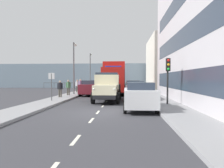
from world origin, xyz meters
name	(u,v)px	position (x,y,z in m)	size (l,w,h in m)	color
ground_plane	(108,99)	(0.00, -7.41, 0.00)	(80.00, 80.00, 0.00)	#38383D
sidewalk_left	(157,99)	(-4.48, -7.41, 0.07)	(2.18, 38.64, 0.15)	gray
sidewalk_right	(62,98)	(4.48, -7.41, 0.07)	(2.18, 38.64, 0.15)	gray
road_centreline_markings	(108,100)	(0.00, -6.81, 0.00)	(0.12, 34.91, 0.01)	silver
building_far_block	(174,64)	(-9.61, -22.06, 4.25)	(8.08, 11.21, 8.50)	beige
sea_horizon	(117,76)	(0.00, -29.73, 2.50)	(80.00, 0.80, 5.00)	gray
seawall_railing	(117,84)	(0.00, -26.13, 0.92)	(28.08, 0.08, 1.20)	#4C5156
truck_vintage_cream	(107,88)	(-0.07, -5.18, 1.18)	(2.17, 5.64, 2.43)	black
lorry_cargo_red	(115,77)	(-0.28, -12.98, 2.08)	(2.58, 8.20, 3.87)	red
car_white_kerbside_near	(139,96)	(-2.44, -0.97, 0.90)	(1.93, 3.99, 1.72)	white
car_grey_kerbside_1	(135,90)	(-2.44, -6.53, 0.89)	(1.78, 4.07, 1.72)	slate
car_teal_kerbside_2	(133,88)	(-2.44, -11.62, 0.90)	(1.83, 4.56, 1.72)	#1E6670
car_maroon_oppositeside_0	(90,88)	(2.44, -11.09, 0.90)	(1.87, 4.08, 1.72)	maroon
car_black_oppositeside_1	(97,86)	(2.44, -16.53, 0.90)	(1.92, 4.59, 1.72)	black
car_silver_oppositeside_2	(101,85)	(2.44, -22.35, 0.90)	(1.90, 4.11, 1.72)	#B7BABF
pedestrian_near_railing	(60,87)	(4.69, -7.55, 1.08)	(0.53, 0.34, 1.59)	#4C473D
pedestrian_couple_b	(68,86)	(4.54, -9.87, 1.11)	(0.53, 0.34, 1.64)	#4C473D
pedestrian_in_dark_coat	(80,85)	(3.73, -12.09, 1.16)	(0.53, 0.34, 1.72)	#383342
pedestrian_with_bag	(77,85)	(4.70, -14.56, 1.11)	(0.53, 0.34, 1.63)	#4C473D
traffic_light_near	(168,71)	(-4.54, -2.84, 2.47)	(0.28, 0.41, 3.20)	black
lamp_post_promenade	(74,63)	(4.40, -11.79, 3.75)	(0.32, 1.14, 5.99)	#59595B
lamp_post_far	(90,68)	(4.52, -23.49, 3.85)	(0.32, 1.14, 6.19)	#59595B
street_sign	(51,82)	(4.42, -4.61, 1.68)	(0.50, 0.07, 2.25)	#4C4C4C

